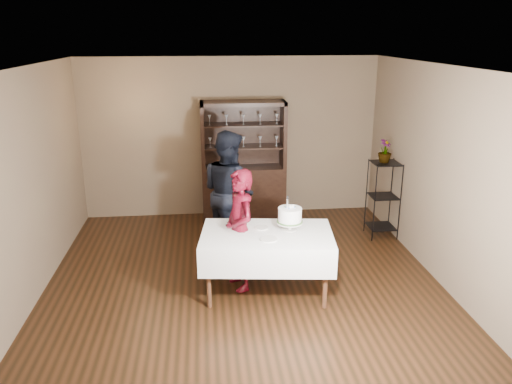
% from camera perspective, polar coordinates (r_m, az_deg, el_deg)
% --- Properties ---
extents(floor, '(5.00, 5.00, 0.00)m').
position_cam_1_polar(floor, '(6.64, -1.50, -9.75)').
color(floor, black).
rests_on(floor, ground).
extents(ceiling, '(5.00, 5.00, 0.00)m').
position_cam_1_polar(ceiling, '(5.90, -1.72, 14.19)').
color(ceiling, white).
rests_on(ceiling, back_wall).
extents(back_wall, '(5.00, 0.02, 2.70)m').
position_cam_1_polar(back_wall, '(8.56, -2.94, 6.20)').
color(back_wall, brown).
rests_on(back_wall, floor).
extents(wall_left, '(0.02, 5.00, 2.70)m').
position_cam_1_polar(wall_left, '(6.45, -24.34, 0.70)').
color(wall_left, brown).
rests_on(wall_left, floor).
extents(wall_right, '(0.02, 5.00, 2.70)m').
position_cam_1_polar(wall_right, '(6.79, 19.93, 2.04)').
color(wall_right, brown).
rests_on(wall_right, floor).
extents(china_hutch, '(1.40, 0.48, 2.00)m').
position_cam_1_polar(china_hutch, '(8.50, -1.43, 1.36)').
color(china_hutch, black).
rests_on(china_hutch, floor).
extents(plant_etagere, '(0.42, 0.42, 1.20)m').
position_cam_1_polar(plant_etagere, '(7.96, 14.32, -0.46)').
color(plant_etagere, black).
rests_on(plant_etagere, floor).
extents(cake_table, '(1.67, 1.14, 0.78)m').
position_cam_1_polar(cake_table, '(6.05, 1.25, -6.32)').
color(cake_table, silver).
rests_on(cake_table, floor).
extents(woman, '(0.52, 0.64, 1.53)m').
position_cam_1_polar(woman, '(6.11, -1.85, -4.38)').
color(woman, '#3C0511').
rests_on(woman, floor).
extents(man, '(1.06, 1.09, 1.78)m').
position_cam_1_polar(man, '(7.18, -3.14, 0.08)').
color(man, black).
rests_on(man, floor).
extents(cake, '(0.35, 0.35, 0.44)m').
position_cam_1_polar(cake, '(6.02, 3.89, -2.77)').
color(cake, silver).
rests_on(cake, cake_table).
extents(plate_near, '(0.26, 0.26, 0.01)m').
position_cam_1_polar(plate_near, '(5.79, 1.46, -5.39)').
color(plate_near, silver).
rests_on(plate_near, cake_table).
extents(plate_far, '(0.19, 0.19, 0.01)m').
position_cam_1_polar(plate_far, '(6.11, 0.62, -4.10)').
color(plate_far, silver).
rests_on(plate_far, cake_table).
extents(potted_plant, '(0.28, 0.28, 0.35)m').
position_cam_1_polar(potted_plant, '(7.78, 14.51, 4.56)').
color(potted_plant, '#3F6731').
rests_on(potted_plant, plant_etagere).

